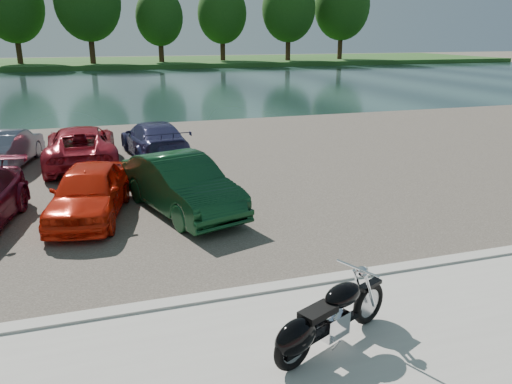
# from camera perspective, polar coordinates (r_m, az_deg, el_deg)

# --- Properties ---
(ground) EXTENTS (200.00, 200.00, 0.00)m
(ground) POSITION_cam_1_polar(r_m,az_deg,el_deg) (7.53, 9.66, -18.03)
(ground) COLOR #595447
(ground) RESTS_ON ground
(kerb) EXTENTS (60.00, 0.30, 0.14)m
(kerb) POSITION_cam_1_polar(r_m,az_deg,el_deg) (9.03, 3.87, -10.75)
(kerb) COLOR #AEAAA3
(kerb) RESTS_ON ground
(parking_lot) EXTENTS (60.00, 18.00, 0.04)m
(parking_lot) POSITION_cam_1_polar(r_m,az_deg,el_deg) (17.20, -7.07, 2.92)
(parking_lot) COLOR #3E3932
(parking_lot) RESTS_ON ground
(river) EXTENTS (120.00, 40.00, 0.00)m
(river) POSITION_cam_1_polar(r_m,az_deg,el_deg) (45.68, -14.04, 11.70)
(river) COLOR #1A3030
(river) RESTS_ON ground
(far_bank) EXTENTS (120.00, 24.00, 0.60)m
(far_bank) POSITION_cam_1_polar(r_m,az_deg,el_deg) (77.54, -15.81, 14.05)
(far_bank) COLOR #204B1B
(far_bank) RESTS_ON ground
(far_trees) EXTENTS (70.25, 10.68, 12.52)m
(far_trees) POSITION_cam_1_polar(r_m,az_deg,el_deg) (71.61, -12.40, 19.81)
(far_trees) COLOR #362013
(far_trees) RESTS_ON far_bank
(motorcycle) EXTENTS (2.19, 1.18, 1.05)m
(motorcycle) POSITION_cam_1_polar(r_m,az_deg,el_deg) (7.19, 7.72, -14.41)
(motorcycle) COLOR black
(motorcycle) RESTS_ON promenade
(car_4) EXTENTS (2.30, 4.09, 1.31)m
(car_4) POSITION_cam_1_polar(r_m,az_deg,el_deg) (12.76, -18.56, 0.04)
(car_4) COLOR red
(car_4) RESTS_ON parking_lot
(car_5) EXTENTS (2.73, 4.55, 1.42)m
(car_5) POSITION_cam_1_polar(r_m,az_deg,el_deg) (12.63, -8.52, 0.86)
(car_5) COLOR #103A1D
(car_5) RESTS_ON parking_lot
(car_9) EXTENTS (2.06, 4.07, 1.28)m
(car_9) POSITION_cam_1_polar(r_m,az_deg,el_deg) (18.91, -26.58, 4.58)
(car_9) COLOR slate
(car_9) RESTS_ON parking_lot
(car_10) EXTENTS (2.30, 4.92, 1.36)m
(car_10) POSITION_cam_1_polar(r_m,az_deg,el_deg) (17.99, -19.36, 5.00)
(car_10) COLOR maroon
(car_10) RESTS_ON parking_lot
(car_11) EXTENTS (2.32, 4.66, 1.30)m
(car_11) POSITION_cam_1_polar(r_m,az_deg,el_deg) (18.59, -11.59, 5.94)
(car_11) COLOR navy
(car_11) RESTS_ON parking_lot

